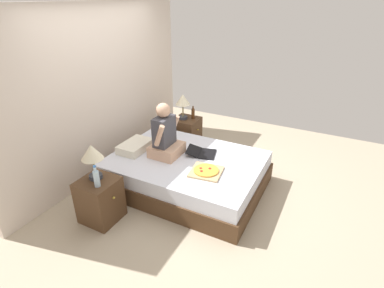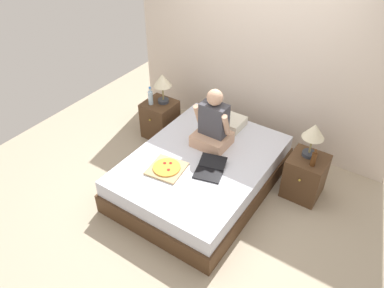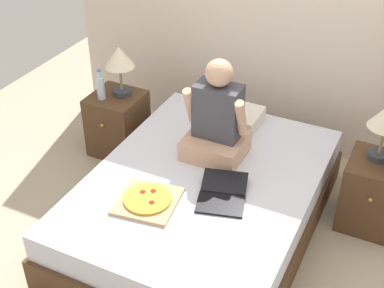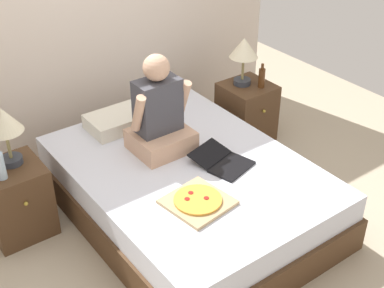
{
  "view_description": "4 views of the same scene",
  "coord_description": "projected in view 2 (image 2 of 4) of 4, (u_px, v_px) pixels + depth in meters",
  "views": [
    {
      "loc": [
        -3.28,
        -1.79,
        2.57
      ],
      "look_at": [
        -0.01,
        -0.1,
        0.73
      ],
      "focal_mm": 28.0,
      "sensor_mm": 36.0,
      "label": 1
    },
    {
      "loc": [
        1.88,
        -3.0,
        3.41
      ],
      "look_at": [
        -0.05,
        -0.13,
        0.75
      ],
      "focal_mm": 35.0,
      "sensor_mm": 36.0,
      "label": 2
    },
    {
      "loc": [
        1.26,
        -2.78,
        2.84
      ],
      "look_at": [
        -0.06,
        -0.06,
        0.79
      ],
      "focal_mm": 50.0,
      "sensor_mm": 36.0,
      "label": 3
    },
    {
      "loc": [
        -1.94,
        -2.67,
        2.74
      ],
      "look_at": [
        0.02,
        -0.02,
        0.66
      ],
      "focal_mm": 50.0,
      "sensor_mm": 36.0,
      "label": 4
    }
  ],
  "objects": [
    {
      "name": "ground_plane",
      "position": [
        201.0,
        186.0,
        4.89
      ],
      "size": [
        5.9,
        5.9,
        0.0
      ],
      "primitive_type": "plane",
      "color": "tan"
    },
    {
      "name": "beer_bottle",
      "position": [
        314.0,
        159.0,
        4.29
      ],
      "size": [
        0.06,
        0.06,
        0.23
      ],
      "color": "#512D14",
      "rests_on": "nightstand_right"
    },
    {
      "name": "nightstand_right",
      "position": [
        305.0,
        176.0,
        4.62
      ],
      "size": [
        0.44,
        0.47,
        0.57
      ],
      "color": "#4C331E",
      "rests_on": "ground"
    },
    {
      "name": "lamp_on_left_nightstand",
      "position": [
        162.0,
        82.0,
        5.26
      ],
      "size": [
        0.26,
        0.26,
        0.45
      ],
      "color": "#333842",
      "rests_on": "nightstand_left"
    },
    {
      "name": "nightstand_left",
      "position": [
        160.0,
        119.0,
        5.62
      ],
      "size": [
        0.44,
        0.47,
        0.57
      ],
      "color": "#4C331E",
      "rests_on": "ground"
    },
    {
      "name": "pizza_box",
      "position": [
        167.0,
        168.0,
        4.41
      ],
      "size": [
        0.45,
        0.45,
        0.05
      ],
      "color": "tan",
      "rests_on": "bed"
    },
    {
      "name": "pillow",
      "position": [
        225.0,
        120.0,
        5.14
      ],
      "size": [
        0.52,
        0.34,
        0.12
      ],
      "primitive_type": "cube",
      "color": "silver",
      "rests_on": "bed"
    },
    {
      "name": "wall_back",
      "position": [
        260.0,
        58.0,
        5.07
      ],
      "size": [
        3.9,
        0.12,
        2.5
      ],
      "primitive_type": "cube",
      "color": "beige",
      "rests_on": "ground"
    },
    {
      "name": "person_seated",
      "position": [
        213.0,
        125.0,
        4.65
      ],
      "size": [
        0.47,
        0.4,
        0.78
      ],
      "color": "tan",
      "rests_on": "bed"
    },
    {
      "name": "laptop",
      "position": [
        210.0,
        170.0,
        4.38
      ],
      "size": [
        0.41,
        0.48,
        0.07
      ],
      "color": "black",
      "rests_on": "bed"
    },
    {
      "name": "water_bottle",
      "position": [
        150.0,
        97.0,
        5.35
      ],
      "size": [
        0.07,
        0.07,
        0.28
      ],
      "color": "silver",
      "rests_on": "nightstand_left"
    },
    {
      "name": "lamp_on_right_nightstand",
      "position": [
        314.0,
        133.0,
        4.29
      ],
      "size": [
        0.26,
        0.26,
        0.45
      ],
      "color": "#333842",
      "rests_on": "nightstand_right"
    },
    {
      "name": "bed",
      "position": [
        201.0,
        172.0,
        4.75
      ],
      "size": [
        1.59,
        2.15,
        0.48
      ],
      "color": "#4C331E",
      "rests_on": "ground"
    }
  ]
}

